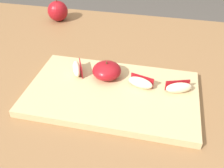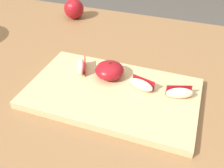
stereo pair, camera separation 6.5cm
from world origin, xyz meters
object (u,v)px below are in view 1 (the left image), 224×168
Objects in this scene: cutting_board at (112,93)px; apple_wedge_back at (77,68)px; apple_wedge_front at (141,82)px; apple_wedge_middle at (179,87)px; apple_half_skin_up at (107,71)px; whole_apple_red_delicious at (58,11)px.

cutting_board is 0.13m from apple_wedge_back.
apple_wedge_front reaches higher than cutting_board.
apple_wedge_back is 0.18m from apple_wedge_front.
apple_wedge_middle reaches higher than cutting_board.
apple_wedge_back is 1.00× the size of apple_wedge_front.
apple_wedge_front is (-0.10, -0.00, 0.00)m from apple_wedge_middle.
apple_wedge_middle is 0.10m from apple_wedge_front.
whole_apple_red_delicious is at bearing 128.46° from apple_half_skin_up.
apple_wedge_front is at bearing 22.88° from cutting_board.
cutting_board is 0.08m from apple_wedge_front.
cutting_board is 6.29× the size of apple_wedge_back.
apple_half_skin_up is at bearing 172.93° from apple_wedge_middle.
whole_apple_red_delicious is (-0.29, 0.36, -0.00)m from apple_half_skin_up.
apple_half_skin_up is 0.19m from apple_wedge_middle.
apple_wedge_middle is (0.28, -0.03, 0.00)m from apple_wedge_back.
cutting_board is 0.17m from apple_wedge_middle.
apple_wedge_middle is 0.79× the size of whole_apple_red_delicious.
apple_wedge_back is at bearing 154.08° from cutting_board.
apple_wedge_back is (-0.09, 0.00, -0.01)m from apple_half_skin_up.
whole_apple_red_delicious reaches higher than cutting_board.
apple_wedge_front is at bearing -14.11° from apple_half_skin_up.
whole_apple_red_delicious is at bearing 134.75° from apple_wedge_front.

